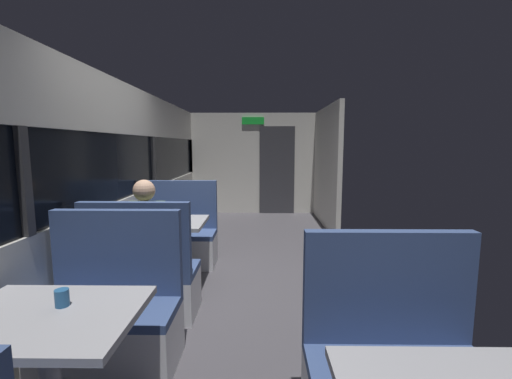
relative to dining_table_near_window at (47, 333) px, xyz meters
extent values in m
cube|color=#423F44|center=(0.89, 2.09, -0.65)|extent=(3.30, 9.20, 0.02)
cube|color=beige|center=(-0.56, 2.09, -0.16)|extent=(0.08, 8.40, 0.95)
cube|color=beige|center=(-0.56, 2.09, 1.36)|extent=(0.08, 8.40, 0.60)
cube|color=black|center=(-0.57, 2.09, 0.69)|extent=(0.03, 8.40, 0.75)
cube|color=#2D2D30|center=(-0.54, 0.69, 0.69)|extent=(0.06, 0.08, 0.75)
cube|color=#2D2D30|center=(-0.54, 3.49, 0.69)|extent=(0.06, 0.08, 0.75)
cube|color=#2D2D30|center=(-0.54, 6.29, 0.69)|extent=(0.06, 0.08, 0.75)
cube|color=beige|center=(0.89, 6.29, 0.51)|extent=(2.90, 0.08, 2.30)
cube|color=#333338|center=(1.44, 6.24, 0.36)|extent=(0.80, 0.04, 2.00)
cube|color=green|center=(0.89, 6.23, 1.48)|extent=(0.50, 0.03, 0.16)
cube|color=beige|center=(2.34, 5.09, 0.51)|extent=(0.08, 2.40, 2.30)
cube|color=#99999E|center=(0.00, 0.00, 0.08)|extent=(0.90, 0.70, 0.04)
cube|color=silver|center=(0.00, 0.66, -0.44)|extent=(0.95, 0.50, 0.39)
cube|color=#384C7A|center=(0.00, 0.66, -0.22)|extent=(0.95, 0.50, 0.06)
cube|color=#384C7A|center=(0.00, 0.87, 0.14)|extent=(0.95, 0.08, 0.65)
cylinder|color=#9E9EA3|center=(0.00, 2.09, -0.29)|extent=(0.10, 0.10, 0.70)
cube|color=#99999E|center=(0.00, 2.09, 0.08)|extent=(0.90, 0.70, 0.04)
cube|color=silver|center=(0.00, 1.43, -0.44)|extent=(0.95, 0.50, 0.39)
cube|color=#384C7A|center=(0.00, 1.43, -0.22)|extent=(0.95, 0.50, 0.06)
cube|color=#384C7A|center=(0.00, 1.22, 0.14)|extent=(0.95, 0.08, 0.65)
cube|color=silver|center=(0.00, 2.75, -0.44)|extent=(0.95, 0.50, 0.39)
cube|color=#384C7A|center=(0.00, 2.75, -0.22)|extent=(0.95, 0.50, 0.06)
cube|color=#384C7A|center=(0.00, 2.96, 0.14)|extent=(0.95, 0.08, 0.65)
cube|color=#384C7A|center=(1.79, 0.06, -0.22)|extent=(0.95, 0.50, 0.06)
cube|color=#384C7A|center=(1.79, 0.27, 0.14)|extent=(0.95, 0.08, 0.65)
cube|color=#26262D|center=(0.00, 1.43, -0.41)|extent=(0.30, 0.36, 0.45)
cube|color=#59724C|center=(0.00, 1.48, 0.11)|extent=(0.34, 0.22, 0.60)
sphere|color=tan|center=(0.00, 1.50, 0.52)|extent=(0.20, 0.20, 0.20)
cylinder|color=#59724C|center=(-0.20, 1.66, 0.13)|extent=(0.07, 0.28, 0.07)
cylinder|color=#59724C|center=(0.20, 1.66, 0.13)|extent=(0.07, 0.28, 0.07)
cylinder|color=#26598C|center=(0.04, 0.09, 0.15)|extent=(0.07, 0.07, 0.09)
camera|label=1|loc=(1.07, -1.58, 0.93)|focal=23.88mm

